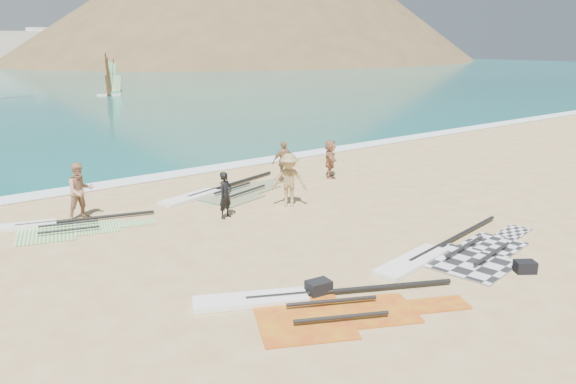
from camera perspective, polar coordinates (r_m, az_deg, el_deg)
ground at (r=16.43m, az=11.09°, el=-5.77°), size 300.00×300.00×0.00m
surf_line at (r=25.84m, az=-9.70°, el=1.99°), size 300.00×1.20×0.04m
headland_main at (r=170.25m, az=-3.01°, el=13.19°), size 143.00×143.00×45.00m
headland_minor at (r=199.69m, az=3.83°, el=13.47°), size 70.00×70.00×28.00m
rig_grey at (r=16.34m, az=16.43°, el=-6.06°), size 6.56×3.04×0.21m
rig_green at (r=19.30m, az=-22.67°, el=-3.36°), size 5.26×2.87×0.20m
rig_orange at (r=21.97m, az=-6.65°, el=-0.09°), size 6.34×3.44×0.20m
rig_red at (r=12.81m, az=2.18°, el=-11.48°), size 5.77×4.19×0.20m
gear_bag_near at (r=13.37m, az=3.13°, el=-9.69°), size 0.60×0.47×0.35m
gear_bag_far at (r=15.80m, az=22.94°, el=-7.01°), size 0.63×0.59×0.31m
person_wetsuit at (r=18.86m, az=-6.37°, el=-0.31°), size 0.68×0.56×1.58m
beachgoer_left at (r=19.86m, az=-20.34°, el=0.11°), size 0.98×0.79×1.91m
beachgoer_mid at (r=20.04m, az=0.09°, el=1.23°), size 1.41×1.35×1.93m
beachgoer_back at (r=23.51m, az=-0.40°, el=3.09°), size 1.10×0.70×1.75m
beachgoer_right at (r=24.42m, az=4.31°, el=3.39°), size 1.35×1.50×1.65m
windsurfer_centre at (r=64.13m, az=-17.78°, el=10.46°), size 2.51×2.65×4.57m
windsurfer_right at (r=69.47m, az=-17.33°, el=10.65°), size 2.09×2.25×3.75m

